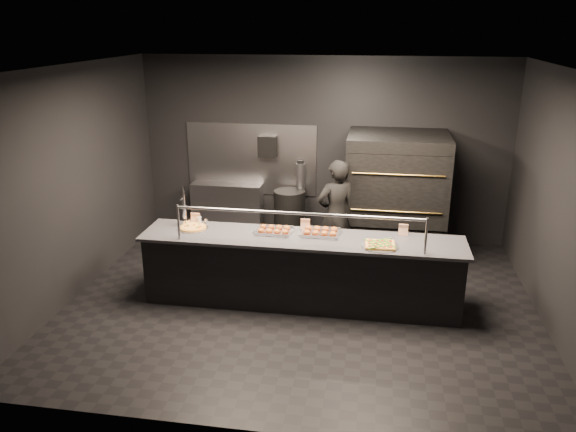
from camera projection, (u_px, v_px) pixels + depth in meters
The scene contains 15 objects.
room at pixel (300, 192), 6.94m from camera, with size 6.04×6.00×3.00m.
service_counter at pixel (301, 270), 7.23m from camera, with size 4.10×0.78×1.37m.
pizza_oven at pixel (395, 195), 8.65m from camera, with size 1.50×1.23×1.91m.
prep_shelf at pixel (228, 209), 9.64m from camera, with size 1.20×0.35×0.90m, color #99999E.
towel_dispenser at pixel (268, 146), 9.24m from camera, with size 0.30×0.20×0.35m, color black.
fire_extinguisher at pixel (300, 176), 9.32m from camera, with size 0.14×0.14×0.51m.
beer_tap at pixel (184, 214), 7.45m from camera, with size 0.14×0.20×0.55m.
round_pizza at pixel (193, 228), 7.37m from camera, with size 0.41×0.41×0.03m.
slider_tray_a at pixel (274, 230), 7.24m from camera, with size 0.53×0.45×0.07m.
slider_tray_b at pixel (321, 232), 7.17m from camera, with size 0.54×0.44×0.08m.
square_pizza at pixel (380, 245), 6.78m from camera, with size 0.45×0.45×0.05m.
condiment_jar at pixel (201, 221), 7.54m from camera, with size 0.15×0.06×0.10m.
tent_cards at pixel (299, 224), 7.32m from camera, with size 2.87×0.04×0.15m.
trash_bin at pixel (289, 216), 9.34m from camera, with size 0.52×0.52×0.87m, color black.
worker at pixel (336, 215), 8.19m from camera, with size 0.60×0.40×1.65m, color black.
Camera 1 is at (0.89, -6.54, 3.50)m, focal length 35.00 mm.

